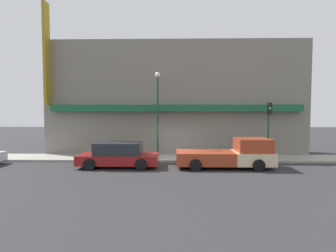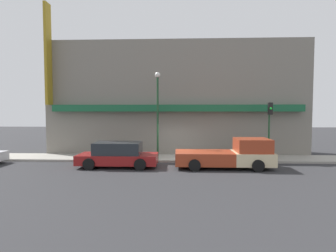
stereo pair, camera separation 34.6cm
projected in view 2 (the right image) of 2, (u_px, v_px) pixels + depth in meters
ground_plane at (176, 163)px, 17.07m from camera, size 80.00×80.00×0.00m
sidewalk at (176, 158)px, 18.32m from camera, size 36.00×2.51×0.15m
building at (176, 99)px, 20.82m from camera, size 19.80×3.80×11.22m
pickup_truck at (230, 155)px, 15.50m from camera, size 5.66×2.24×1.74m
parked_car at (118, 155)px, 15.78m from camera, size 4.74×2.07×1.49m
fire_hydrant at (124, 154)px, 17.67m from camera, size 0.17×0.17×0.71m
street_lamp at (158, 105)px, 17.61m from camera, size 0.36×0.36×5.82m
traffic_light at (270, 120)px, 17.38m from camera, size 0.28×0.42×3.79m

